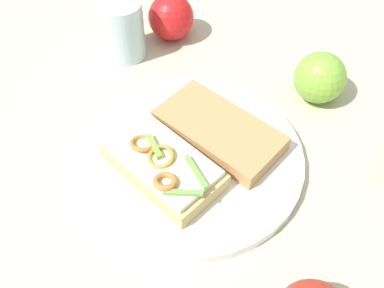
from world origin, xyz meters
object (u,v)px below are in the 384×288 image
(apple_0, at_px, (320,78))
(apple_1, at_px, (171,17))
(drinking_glass, at_px, (123,30))
(plate, at_px, (192,157))
(bread_slice_side, at_px, (217,128))
(sandwich, at_px, (165,167))

(apple_0, bearing_deg, apple_1, -74.35)
(apple_0, height_order, drinking_glass, drinking_glass)
(plate, height_order, bread_slice_side, bread_slice_side)
(bread_slice_side, relative_size, apple_0, 2.23)
(plate, distance_m, apple_0, 0.23)
(sandwich, xyz_separation_m, apple_0, (-0.28, 0.02, 0.01))
(plate, distance_m, bread_slice_side, 0.05)
(apple_0, bearing_deg, plate, -6.78)
(sandwich, distance_m, apple_1, 0.32)
(sandwich, bearing_deg, bread_slice_side, -89.99)
(drinking_glass, bearing_deg, plate, 75.86)
(bread_slice_side, bearing_deg, apple_0, -108.20)
(apple_0, bearing_deg, bread_slice_side, -9.95)
(apple_1, bearing_deg, apple_0, 105.65)
(sandwich, relative_size, apple_1, 2.04)
(sandwich, xyz_separation_m, bread_slice_side, (-0.10, -0.01, -0.00))
(apple_0, xyz_separation_m, drinking_glass, (0.17, -0.28, 0.01))
(sandwich, relative_size, bread_slice_side, 0.92)
(drinking_glass, bearing_deg, bread_slice_side, 86.56)
(apple_0, bearing_deg, drinking_glass, -59.22)
(plate, xyz_separation_m, apple_0, (-0.23, 0.03, 0.03))
(sandwich, xyz_separation_m, drinking_glass, (-0.11, -0.25, 0.02))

